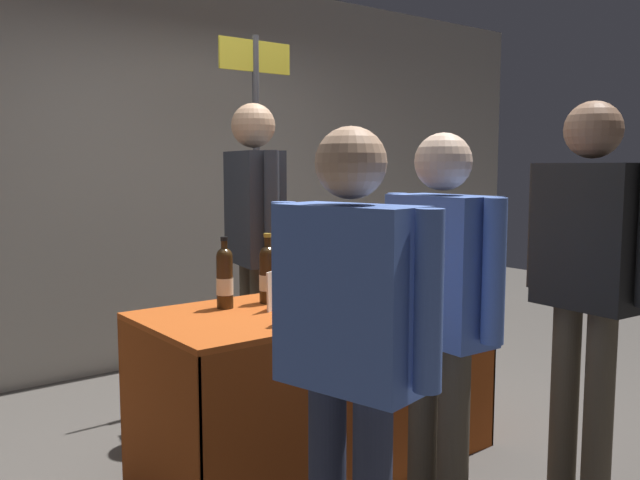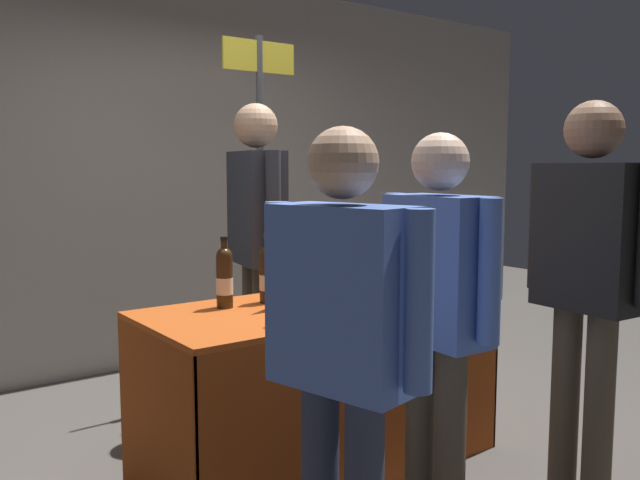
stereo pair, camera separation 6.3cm
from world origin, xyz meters
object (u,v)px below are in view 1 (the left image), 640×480
featured_wine_bottle (225,277)px  wine_glass_near_vendor (438,274)px  tasting_table (320,353)px  taster_foreground_right (350,337)px  display_bottle_0 (325,262)px  vendor_presenter (254,229)px  booth_signpost (256,174)px  flower_vase (327,269)px

featured_wine_bottle → wine_glass_near_vendor: size_ratio=2.59×
tasting_table → taster_foreground_right: taster_foreground_right is taller
display_bottle_0 → vendor_presenter: vendor_presenter is taller
vendor_presenter → booth_signpost: bearing=157.8°
featured_wine_bottle → booth_signpost: size_ratio=0.15×
tasting_table → booth_signpost: bearing=71.4°
vendor_presenter → booth_signpost: booth_signpost is taller
booth_signpost → tasting_table: bearing=-108.6°
wine_glass_near_vendor → taster_foreground_right: size_ratio=0.08×
vendor_presenter → taster_foreground_right: vendor_presenter is taller
featured_wine_bottle → vendor_presenter: vendor_presenter is taller
tasting_table → vendor_presenter: size_ratio=0.94×
taster_foreground_right → vendor_presenter: bearing=-36.1°
tasting_table → featured_wine_bottle: bearing=156.8°
wine_glass_near_vendor → flower_vase: bearing=150.3°
display_bottle_0 → taster_foreground_right: (-0.88, -1.24, -0.01)m
taster_foreground_right → booth_signpost: 2.41m
tasting_table → vendor_presenter: (0.09, 0.73, 0.54)m
vendor_presenter → taster_foreground_right: size_ratio=1.15×
tasting_table → taster_foreground_right: (-0.63, -0.96, 0.38)m
wine_glass_near_vendor → booth_signpost: bearing=101.9°
booth_signpost → wine_glass_near_vendor: bearing=-78.1°
featured_wine_bottle → flower_vase: size_ratio=0.80×
featured_wine_bottle → tasting_table: bearing=-23.2°
vendor_presenter → taster_foreground_right: bearing=-11.6°
tasting_table → display_bottle_0: (0.25, 0.28, 0.38)m
featured_wine_bottle → vendor_presenter: size_ratio=0.18×
flower_vase → taster_foreground_right: (-0.79, -1.12, 0.01)m
flower_vase → taster_foreground_right: 1.37m
flower_vase → booth_signpost: 1.14m
tasting_table → featured_wine_bottle: size_ratio=5.13×
taster_foreground_right → tasting_table: bearing=-46.1°
booth_signpost → vendor_presenter: bearing=-123.9°
display_bottle_0 → flower_vase: 0.15m
taster_foreground_right → booth_signpost: bearing=-38.5°
featured_wine_bottle → display_bottle_0: (0.66, 0.10, -0.00)m
taster_foreground_right → booth_signpost: (1.02, 2.13, 0.46)m
tasting_table → booth_signpost: 1.50m
featured_wine_bottle → booth_signpost: 1.36m
wine_glass_near_vendor → taster_foreground_right: 1.54m
featured_wine_bottle → display_bottle_0: 0.67m
featured_wine_bottle → vendor_presenter: (0.51, 0.55, 0.15)m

